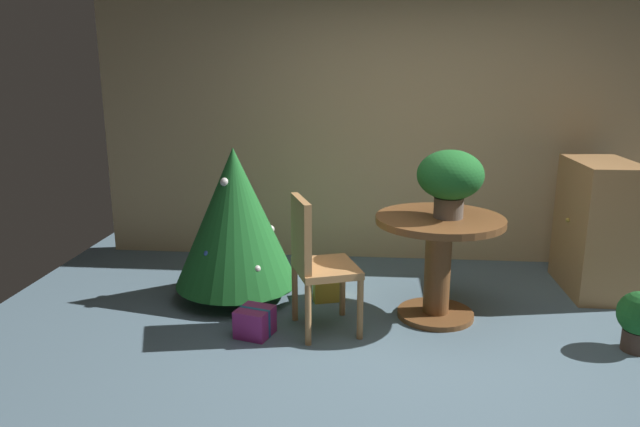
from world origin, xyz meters
name	(u,v)px	position (x,y,z in m)	size (l,w,h in m)	color
ground_plane	(430,366)	(0.00, 0.00, 0.00)	(6.60, 6.60, 0.00)	slate
back_wall_panel	(415,125)	(0.00, 2.20, 1.30)	(6.00, 0.10, 2.60)	tan
round_dining_table	(438,250)	(0.11, 0.77, 0.52)	(0.93, 0.93, 0.77)	brown
flower_vase	(450,177)	(0.16, 0.75, 1.07)	(0.47, 0.47, 0.49)	#665B51
wooden_chair_left	(315,258)	(-0.76, 0.45, 0.54)	(0.54, 0.57, 0.97)	#B27F4C
holiday_tree	(235,217)	(-1.46, 1.02, 0.67)	(0.98, 0.98, 1.22)	brown
gift_box_purple	(255,322)	(-1.18, 0.33, 0.10)	(0.28, 0.29, 0.20)	#9E287A
gift_box_gold	(327,288)	(-0.73, 1.04, 0.09)	(0.30, 0.27, 0.17)	gold
wooden_cabinet	(597,227)	(1.47, 1.44, 0.55)	(0.49, 0.83, 1.09)	#B27F4C
potted_plant	(640,318)	(1.38, 0.33, 0.23)	(0.29, 0.29, 0.41)	#4C382D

